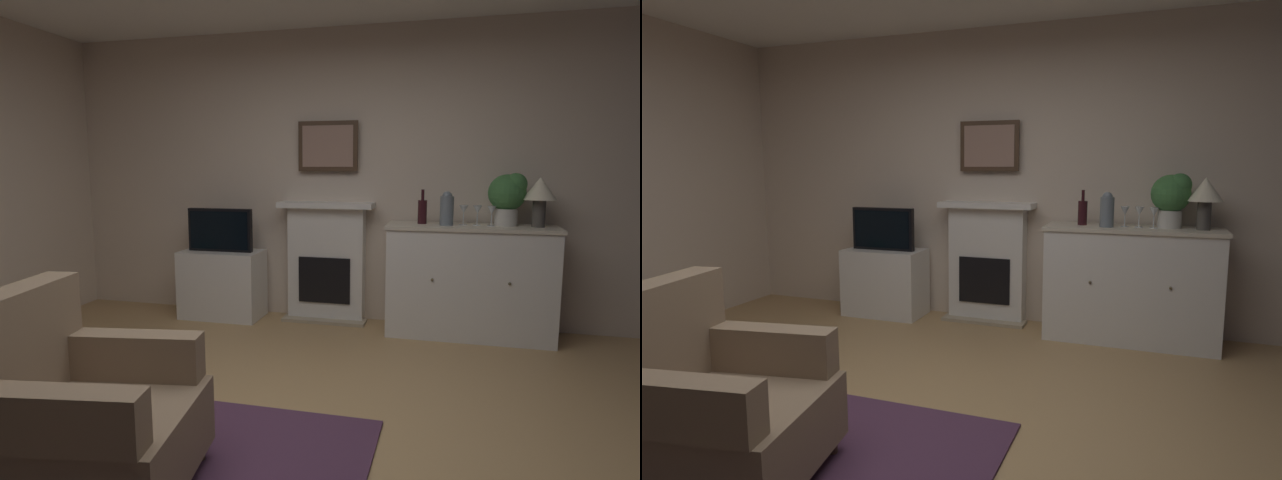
# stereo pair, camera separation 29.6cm
# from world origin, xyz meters

# --- Properties ---
(ground_plane) EXTENTS (5.75, 5.01, 0.10)m
(ground_plane) POSITION_xyz_m (0.00, 0.00, -0.05)
(ground_plane) COLOR tan
(ground_plane) RESTS_ON ground
(wall_rear) EXTENTS (5.75, 0.06, 2.65)m
(wall_rear) POSITION_xyz_m (0.00, 2.48, 1.33)
(wall_rear) COLOR beige
(wall_rear) RESTS_ON ground_plane
(area_rug) EXTENTS (2.51, 1.67, 0.02)m
(area_rug) POSITION_xyz_m (-0.72, -0.38, 0.01)
(area_rug) COLOR #4C2D47
(area_rug) RESTS_ON ground_plane
(fireplace_unit) EXTENTS (0.87, 0.30, 1.10)m
(fireplace_unit) POSITION_xyz_m (-0.25, 2.35, 0.55)
(fireplace_unit) COLOR white
(fireplace_unit) RESTS_ON ground_plane
(framed_picture) EXTENTS (0.55, 0.04, 0.45)m
(framed_picture) POSITION_xyz_m (-0.25, 2.39, 1.60)
(framed_picture) COLOR #473323
(sideboard_cabinet) EXTENTS (1.38, 0.49, 0.94)m
(sideboard_cabinet) POSITION_xyz_m (1.03, 2.17, 0.47)
(sideboard_cabinet) COLOR white
(sideboard_cabinet) RESTS_ON ground_plane
(table_lamp) EXTENTS (0.26, 0.26, 0.40)m
(table_lamp) POSITION_xyz_m (1.54, 2.17, 1.22)
(table_lamp) COLOR #4C4742
(table_lamp) RESTS_ON sideboard_cabinet
(wine_bottle) EXTENTS (0.08, 0.08, 0.29)m
(wine_bottle) POSITION_xyz_m (0.62, 2.20, 1.05)
(wine_bottle) COLOR #331419
(wine_bottle) RESTS_ON sideboard_cabinet
(wine_glass_left) EXTENTS (0.07, 0.07, 0.16)m
(wine_glass_left) POSITION_xyz_m (0.96, 2.19, 1.06)
(wine_glass_left) COLOR silver
(wine_glass_left) RESTS_ON sideboard_cabinet
(wine_glass_center) EXTENTS (0.07, 0.07, 0.16)m
(wine_glass_center) POSITION_xyz_m (1.07, 2.19, 1.06)
(wine_glass_center) COLOR silver
(wine_glass_center) RESTS_ON sideboard_cabinet
(wine_glass_right) EXTENTS (0.07, 0.07, 0.16)m
(wine_glass_right) POSITION_xyz_m (1.18, 2.16, 1.06)
(wine_glass_right) COLOR silver
(wine_glass_right) RESTS_ON sideboard_cabinet
(vase_decorative) EXTENTS (0.11, 0.11, 0.28)m
(vase_decorative) POSITION_xyz_m (0.82, 2.12, 1.08)
(vase_decorative) COLOR slate
(vase_decorative) RESTS_ON sideboard_cabinet
(tv_cabinet) EXTENTS (0.75, 0.42, 0.64)m
(tv_cabinet) POSITION_xyz_m (-1.22, 2.19, 0.32)
(tv_cabinet) COLOR white
(tv_cabinet) RESTS_ON ground_plane
(tv_set) EXTENTS (0.62, 0.07, 0.40)m
(tv_set) POSITION_xyz_m (-1.22, 2.16, 0.84)
(tv_set) COLOR black
(tv_set) RESTS_ON tv_cabinet
(potted_plant_small) EXTENTS (0.30, 0.30, 0.43)m
(potted_plant_small) POSITION_xyz_m (1.30, 2.22, 1.20)
(potted_plant_small) COLOR beige
(potted_plant_small) RESTS_ON sideboard_cabinet
(armchair) EXTENTS (0.92, 0.89, 0.92)m
(armchair) POSITION_xyz_m (-0.62, -0.53, 0.38)
(armchair) COLOR #8C7259
(armchair) RESTS_ON ground_plane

